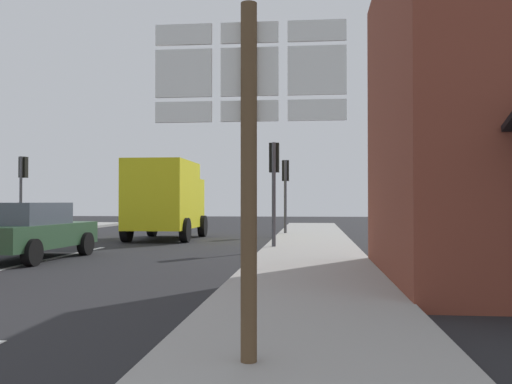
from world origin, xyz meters
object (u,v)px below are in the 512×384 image
at_px(traffic_light_far_right, 285,180).
at_px(traffic_light_far_left, 23,177).
at_px(route_sign_post, 249,143).
at_px(traffic_light_near_right, 274,171).
at_px(sedan_far, 28,230).
at_px(delivery_truck, 166,198).

xyz_separation_m(traffic_light_far_right, traffic_light_far_left, (-11.24, -1.42, 0.10)).
distance_m(route_sign_post, traffic_light_near_right, 12.35).
bearing_deg(sedan_far, delivery_truck, 79.18).
height_order(traffic_light_far_right, traffic_light_near_right, same).
xyz_separation_m(traffic_light_far_left, traffic_light_near_right, (11.24, -5.83, -0.10)).
xyz_separation_m(traffic_light_far_right, traffic_light_near_right, (0.00, -7.25, -0.00)).
bearing_deg(sedan_far, traffic_light_far_left, 119.20).
xyz_separation_m(sedan_far, route_sign_post, (6.71, -8.94, 1.24)).
xyz_separation_m(route_sign_post, traffic_light_far_left, (-11.86, 18.16, 0.53)).
distance_m(delivery_truck, route_sign_post, 17.62).
distance_m(delivery_truck, traffic_light_near_right, 6.47).
bearing_deg(traffic_light_far_left, traffic_light_near_right, -27.44).
relative_size(sedan_far, traffic_light_far_right, 1.30).
distance_m(route_sign_post, traffic_light_far_left, 21.69).
relative_size(traffic_light_far_left, traffic_light_near_right, 1.04).
bearing_deg(delivery_truck, traffic_light_far_right, 30.93).
bearing_deg(traffic_light_far_right, route_sign_post, -88.16).
height_order(delivery_truck, traffic_light_far_left, traffic_light_far_left).
distance_m(sedan_far, traffic_light_near_right, 7.16).
bearing_deg(route_sign_post, sedan_far, 126.90).
bearing_deg(delivery_truck, traffic_light_near_right, -44.53).
distance_m(delivery_truck, traffic_light_far_right, 5.40).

